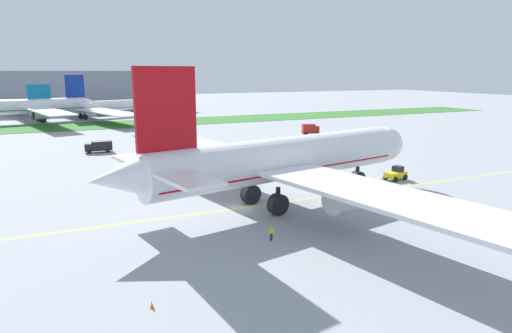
{
  "coord_description": "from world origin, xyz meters",
  "views": [
    {
      "loc": [
        -21.66,
        -52.6,
        17.66
      ],
      "look_at": [
        5.15,
        6.16,
        3.96
      ],
      "focal_mm": 31.46,
      "sensor_mm": 36.0,
      "label": 1
    }
  ],
  "objects_px": {
    "airliner_foreground": "(279,160)",
    "traffic_cone_near_nose": "(152,304)",
    "ground_crew_wingwalker_port": "(271,231)",
    "parked_airliner_far_centre": "(33,107)",
    "service_truck_baggage_loader": "(310,129)",
    "pushback_tug": "(396,174)",
    "service_truck_fuel_bowser": "(99,146)",
    "parked_airliner_far_right": "(89,107)",
    "traffic_cone_port_wing": "(448,197)"
  },
  "relations": [
    {
      "from": "airliner_foreground",
      "to": "service_truck_baggage_loader",
      "type": "height_order",
      "value": "airliner_foreground"
    },
    {
      "from": "traffic_cone_port_wing",
      "to": "parked_airliner_far_centre",
      "type": "xyz_separation_m",
      "value": [
        -55.86,
        132.24,
        5.31
      ]
    },
    {
      "from": "traffic_cone_near_nose",
      "to": "service_truck_fuel_bowser",
      "type": "xyz_separation_m",
      "value": [
        3.26,
        72.5,
        1.12
      ]
    },
    {
      "from": "parked_airliner_far_right",
      "to": "service_truck_fuel_bowser",
      "type": "bearing_deg",
      "value": -93.07
    },
    {
      "from": "airliner_foreground",
      "to": "ground_crew_wingwalker_port",
      "type": "distance_m",
      "value": 13.85
    },
    {
      "from": "pushback_tug",
      "to": "parked_airliner_far_right",
      "type": "height_order",
      "value": "parked_airliner_far_right"
    },
    {
      "from": "ground_crew_wingwalker_port",
      "to": "traffic_cone_near_nose",
      "type": "relative_size",
      "value": 2.89
    },
    {
      "from": "traffic_cone_near_nose",
      "to": "traffic_cone_port_wing",
      "type": "distance_m",
      "value": 46.11
    },
    {
      "from": "pushback_tug",
      "to": "service_truck_fuel_bowser",
      "type": "height_order",
      "value": "service_truck_fuel_bowser"
    },
    {
      "from": "ground_crew_wingwalker_port",
      "to": "service_truck_baggage_loader",
      "type": "relative_size",
      "value": 0.33
    },
    {
      "from": "traffic_cone_near_nose",
      "to": "service_truck_fuel_bowser",
      "type": "distance_m",
      "value": 72.58
    },
    {
      "from": "traffic_cone_near_nose",
      "to": "service_truck_baggage_loader",
      "type": "height_order",
      "value": "service_truck_baggage_loader"
    },
    {
      "from": "traffic_cone_port_wing",
      "to": "service_truck_fuel_bowser",
      "type": "distance_m",
      "value": 72.64
    },
    {
      "from": "traffic_cone_port_wing",
      "to": "ground_crew_wingwalker_port",
      "type": "bearing_deg",
      "value": -172.55
    },
    {
      "from": "airliner_foreground",
      "to": "traffic_cone_near_nose",
      "type": "xyz_separation_m",
      "value": [
        -21.08,
        -19.74,
        -5.9
      ]
    },
    {
      "from": "traffic_cone_port_wing",
      "to": "service_truck_fuel_bowser",
      "type": "bearing_deg",
      "value": 124.46
    },
    {
      "from": "traffic_cone_near_nose",
      "to": "parked_airliner_far_right",
      "type": "bearing_deg",
      "value": 87.17
    },
    {
      "from": "ground_crew_wingwalker_port",
      "to": "parked_airliner_far_right",
      "type": "relative_size",
      "value": 0.02
    },
    {
      "from": "traffic_cone_near_nose",
      "to": "service_truck_baggage_loader",
      "type": "bearing_deg",
      "value": 51.74
    },
    {
      "from": "traffic_cone_port_wing",
      "to": "parked_airliner_far_centre",
      "type": "distance_m",
      "value": 143.65
    },
    {
      "from": "traffic_cone_port_wing",
      "to": "service_truck_baggage_loader",
      "type": "distance_m",
      "value": 67.0
    },
    {
      "from": "parked_airliner_far_centre",
      "to": "service_truck_baggage_loader",
      "type": "bearing_deg",
      "value": -42.86
    },
    {
      "from": "airliner_foreground",
      "to": "service_truck_baggage_loader",
      "type": "xyz_separation_m",
      "value": [
        40.01,
        57.73,
        -4.55
      ]
    },
    {
      "from": "service_truck_baggage_loader",
      "to": "parked_airliner_far_centre",
      "type": "xyz_separation_m",
      "value": [
        -72.61,
        67.38,
        3.96
      ]
    },
    {
      "from": "ground_crew_wingwalker_port",
      "to": "parked_airliner_far_centre",
      "type": "distance_m",
      "value": 138.68
    },
    {
      "from": "airliner_foreground",
      "to": "traffic_cone_near_nose",
      "type": "relative_size",
      "value": 131.51
    },
    {
      "from": "service_truck_baggage_loader",
      "to": "parked_airliner_far_centre",
      "type": "bearing_deg",
      "value": 137.14
    },
    {
      "from": "airliner_foreground",
      "to": "service_truck_baggage_loader",
      "type": "distance_m",
      "value": 70.39
    },
    {
      "from": "traffic_cone_near_nose",
      "to": "parked_airliner_far_centre",
      "type": "height_order",
      "value": "parked_airliner_far_centre"
    },
    {
      "from": "pushback_tug",
      "to": "parked_airliner_far_right",
      "type": "xyz_separation_m",
      "value": [
        -38.22,
        125.19,
        3.52
      ]
    },
    {
      "from": "pushback_tug",
      "to": "traffic_cone_near_nose",
      "type": "relative_size",
      "value": 9.71
    },
    {
      "from": "ground_crew_wingwalker_port",
      "to": "service_truck_baggage_loader",
      "type": "distance_m",
      "value": 83.07
    },
    {
      "from": "ground_crew_wingwalker_port",
      "to": "parked_airliner_far_centre",
      "type": "relative_size",
      "value": 0.02
    },
    {
      "from": "pushback_tug",
      "to": "traffic_cone_port_wing",
      "type": "xyz_separation_m",
      "value": [
        -1.28,
        -12.12,
        -0.74
      ]
    },
    {
      "from": "traffic_cone_near_nose",
      "to": "traffic_cone_port_wing",
      "type": "xyz_separation_m",
      "value": [
        44.35,
        12.61,
        0.0
      ]
    },
    {
      "from": "service_truck_baggage_loader",
      "to": "service_truck_fuel_bowser",
      "type": "relative_size",
      "value": 0.87
    },
    {
      "from": "parked_airliner_far_centre",
      "to": "parked_airliner_far_right",
      "type": "xyz_separation_m",
      "value": [
        18.91,
        5.07,
        -1.06
      ]
    },
    {
      "from": "airliner_foreground",
      "to": "pushback_tug",
      "type": "xyz_separation_m",
      "value": [
        24.55,
        4.98,
        -5.17
      ]
    },
    {
      "from": "pushback_tug",
      "to": "service_truck_fuel_bowser",
      "type": "bearing_deg",
      "value": 131.57
    },
    {
      "from": "airliner_foreground",
      "to": "service_truck_fuel_bowser",
      "type": "height_order",
      "value": "airliner_foreground"
    },
    {
      "from": "ground_crew_wingwalker_port",
      "to": "traffic_cone_port_wing",
      "type": "distance_m",
      "value": 30.12
    },
    {
      "from": "service_truck_fuel_bowser",
      "to": "parked_airliner_far_centre",
      "type": "height_order",
      "value": "parked_airliner_far_centre"
    },
    {
      "from": "traffic_cone_near_nose",
      "to": "pushback_tug",
      "type": "bearing_deg",
      "value": 28.45
    },
    {
      "from": "traffic_cone_near_nose",
      "to": "parked_airliner_far_centre",
      "type": "bearing_deg",
      "value": 94.54
    },
    {
      "from": "airliner_foreground",
      "to": "parked_airliner_far_centre",
      "type": "bearing_deg",
      "value": 104.6
    },
    {
      "from": "airliner_foreground",
      "to": "traffic_cone_near_nose",
      "type": "distance_m",
      "value": 29.48
    },
    {
      "from": "parked_airliner_far_centre",
      "to": "ground_crew_wingwalker_port",
      "type": "bearing_deg",
      "value": -79.19
    },
    {
      "from": "service_truck_baggage_loader",
      "to": "parked_airliner_far_right",
      "type": "bearing_deg",
      "value": 126.54
    },
    {
      "from": "parked_airliner_far_right",
      "to": "traffic_cone_port_wing",
      "type": "bearing_deg",
      "value": -74.94
    },
    {
      "from": "service_truck_fuel_bowser",
      "to": "parked_airliner_far_right",
      "type": "distance_m",
      "value": 77.59
    }
  ]
}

